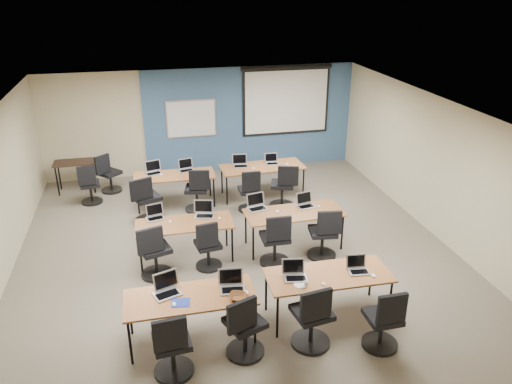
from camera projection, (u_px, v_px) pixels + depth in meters
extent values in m
cube|color=#6B6354|center=(237.00, 253.00, 9.36)|extent=(8.00, 9.00, 0.02)
cube|color=white|center=(235.00, 113.00, 8.28)|extent=(8.00, 9.00, 0.02)
cube|color=beige|center=(203.00, 121.00, 12.84)|extent=(8.00, 0.04, 2.70)
cube|color=beige|center=(325.00, 364.00, 4.80)|extent=(8.00, 0.04, 2.70)
cube|color=beige|center=(439.00, 169.00, 9.65)|extent=(0.04, 9.00, 2.70)
cube|color=#3D5977|center=(250.00, 119.00, 13.07)|extent=(5.50, 0.04, 2.70)
cube|color=beige|center=(191.00, 119.00, 12.68)|extent=(1.28, 0.02, 0.98)
cube|color=white|center=(191.00, 119.00, 12.67)|extent=(1.20, 0.02, 0.90)
cube|color=black|center=(286.00, 100.00, 13.04)|extent=(2.32, 0.03, 1.82)
cube|color=white|center=(286.00, 102.00, 13.05)|extent=(2.20, 0.02, 1.62)
cylinder|color=black|center=(287.00, 68.00, 12.70)|extent=(2.40, 0.10, 0.10)
cube|color=olive|center=(190.00, 297.00, 6.88)|extent=(1.81, 0.75, 0.03)
cylinder|color=black|center=(130.00, 343.00, 6.56)|extent=(0.04, 0.04, 0.70)
cylinder|color=black|center=(255.00, 324.00, 6.91)|extent=(0.04, 0.04, 0.70)
cylinder|color=black|center=(130.00, 314.00, 7.13)|extent=(0.04, 0.04, 0.70)
cylinder|color=black|center=(246.00, 298.00, 7.48)|extent=(0.04, 0.04, 0.70)
cube|color=brown|center=(329.00, 275.00, 7.38)|extent=(1.86, 0.77, 0.03)
cylinder|color=black|center=(277.00, 317.00, 7.06)|extent=(0.04, 0.04, 0.70)
cylinder|color=black|center=(390.00, 300.00, 7.42)|extent=(0.04, 0.04, 0.70)
cylinder|color=black|center=(266.00, 291.00, 7.64)|extent=(0.04, 0.04, 0.70)
cylinder|color=black|center=(371.00, 277.00, 8.00)|extent=(0.04, 0.04, 0.70)
cube|color=brown|center=(185.00, 224.00, 8.91)|extent=(1.73, 0.72, 0.03)
cylinder|color=black|center=(141.00, 255.00, 8.62)|extent=(0.04, 0.04, 0.70)
cylinder|color=black|center=(232.00, 245.00, 8.95)|extent=(0.04, 0.04, 0.70)
cylinder|color=black|center=(140.00, 239.00, 9.16)|extent=(0.04, 0.04, 0.70)
cylinder|color=black|center=(226.00, 230.00, 9.49)|extent=(0.04, 0.04, 0.70)
cube|color=#8E5F38|center=(294.00, 213.00, 9.33)|extent=(1.84, 0.77, 0.03)
cylinder|color=black|center=(253.00, 243.00, 9.01)|extent=(0.04, 0.04, 0.70)
cylinder|color=black|center=(342.00, 233.00, 9.37)|extent=(0.04, 0.04, 0.70)
cylinder|color=black|center=(246.00, 227.00, 9.59)|extent=(0.04, 0.04, 0.70)
cylinder|color=black|center=(330.00, 218.00, 9.95)|extent=(0.04, 0.04, 0.70)
cube|color=brown|center=(174.00, 175.00, 11.08)|extent=(1.78, 0.74, 0.03)
cylinder|color=black|center=(138.00, 199.00, 10.77)|extent=(0.04, 0.04, 0.70)
cylinder|color=black|center=(214.00, 192.00, 11.12)|extent=(0.04, 0.04, 0.70)
cylinder|color=black|center=(138.00, 188.00, 11.33)|extent=(0.04, 0.04, 0.70)
cylinder|color=black|center=(210.00, 182.00, 11.67)|extent=(0.04, 0.04, 0.70)
cube|color=#A3642C|center=(262.00, 167.00, 11.58)|extent=(1.93, 0.80, 0.03)
cylinder|color=black|center=(227.00, 190.00, 11.23)|extent=(0.04, 0.04, 0.70)
cylinder|color=black|center=(303.00, 183.00, 11.60)|extent=(0.04, 0.04, 0.70)
cylinder|color=black|center=(222.00, 179.00, 11.84)|extent=(0.04, 0.04, 0.70)
cylinder|color=black|center=(295.00, 173.00, 12.21)|extent=(0.04, 0.04, 0.70)
cube|color=#AFAFB1|center=(167.00, 294.00, 6.90)|extent=(0.36, 0.26, 0.02)
cube|color=black|center=(167.00, 294.00, 6.88)|extent=(0.31, 0.15, 0.00)
cube|color=#AFAFB1|center=(166.00, 280.00, 6.97)|extent=(0.36, 0.07, 0.25)
cube|color=black|center=(166.00, 280.00, 6.96)|extent=(0.32, 0.05, 0.20)
ellipsoid|color=white|center=(174.00, 304.00, 6.69)|extent=(0.08, 0.10, 0.03)
cylinder|color=black|center=(174.00, 370.00, 6.55)|extent=(0.53, 0.53, 0.05)
cylinder|color=black|center=(173.00, 358.00, 6.47)|extent=(0.06, 0.06, 0.47)
cube|color=black|center=(172.00, 341.00, 6.36)|extent=(0.47, 0.47, 0.08)
cube|color=black|center=(170.00, 334.00, 6.05)|extent=(0.42, 0.06, 0.44)
cube|color=#BEBEBE|center=(232.00, 290.00, 6.99)|extent=(0.35, 0.25, 0.02)
cube|color=black|center=(233.00, 290.00, 6.97)|extent=(0.30, 0.15, 0.00)
cube|color=#BEBEBE|center=(231.00, 277.00, 7.06)|extent=(0.35, 0.06, 0.24)
cube|color=black|center=(231.00, 277.00, 7.05)|extent=(0.31, 0.05, 0.20)
ellipsoid|color=white|center=(246.00, 292.00, 6.93)|extent=(0.08, 0.11, 0.04)
cylinder|color=black|center=(245.00, 351.00, 6.89)|extent=(0.53, 0.53, 0.05)
cylinder|color=black|center=(245.00, 339.00, 6.80)|extent=(0.06, 0.06, 0.47)
cube|color=black|center=(245.00, 323.00, 6.69)|extent=(0.47, 0.47, 0.08)
cube|color=black|center=(242.00, 315.00, 6.39)|extent=(0.43, 0.06, 0.44)
cube|color=#ABABB7|center=(296.00, 278.00, 7.26)|extent=(0.33, 0.24, 0.02)
cube|color=black|center=(296.00, 278.00, 7.24)|extent=(0.28, 0.14, 0.00)
cube|color=#ABABB7|center=(293.00, 266.00, 7.33)|extent=(0.33, 0.06, 0.23)
cube|color=black|center=(293.00, 266.00, 7.32)|extent=(0.29, 0.04, 0.19)
ellipsoid|color=white|center=(324.00, 284.00, 7.12)|extent=(0.06, 0.09, 0.03)
cylinder|color=black|center=(310.00, 342.00, 7.06)|extent=(0.56, 0.56, 0.05)
cylinder|color=black|center=(311.00, 329.00, 6.97)|extent=(0.06, 0.06, 0.49)
cube|color=black|center=(312.00, 312.00, 6.86)|extent=(0.49, 0.49, 0.08)
cube|color=black|center=(316.00, 305.00, 6.54)|extent=(0.45, 0.06, 0.44)
cube|color=#B6B6B9|center=(359.00, 272.00, 7.42)|extent=(0.30, 0.22, 0.02)
cube|color=black|center=(359.00, 272.00, 7.40)|extent=(0.25, 0.13, 0.00)
cube|color=#B6B6B9|center=(356.00, 261.00, 7.48)|extent=(0.30, 0.06, 0.21)
cube|color=black|center=(356.00, 261.00, 7.47)|extent=(0.26, 0.04, 0.17)
ellipsoid|color=white|center=(374.00, 276.00, 7.32)|extent=(0.07, 0.10, 0.04)
cylinder|color=black|center=(379.00, 344.00, 7.02)|extent=(0.51, 0.51, 0.05)
cylinder|color=black|center=(381.00, 332.00, 6.94)|extent=(0.06, 0.06, 0.45)
cube|color=black|center=(383.00, 317.00, 6.84)|extent=(0.45, 0.45, 0.08)
cube|color=black|center=(392.00, 309.00, 6.54)|extent=(0.41, 0.06, 0.44)
cube|color=#A3A4AF|center=(155.00, 218.00, 9.05)|extent=(0.31, 0.23, 0.02)
cube|color=black|center=(155.00, 218.00, 9.03)|extent=(0.27, 0.13, 0.00)
cube|color=#A3A4AF|center=(155.00, 210.00, 9.12)|extent=(0.31, 0.06, 0.22)
cube|color=black|center=(155.00, 210.00, 9.11)|extent=(0.28, 0.04, 0.18)
ellipsoid|color=white|center=(170.00, 222.00, 8.94)|extent=(0.06, 0.09, 0.03)
cylinder|color=black|center=(157.00, 274.00, 8.68)|extent=(0.55, 0.55, 0.05)
cylinder|color=black|center=(156.00, 263.00, 8.59)|extent=(0.06, 0.06, 0.48)
cube|color=black|center=(155.00, 249.00, 8.48)|extent=(0.48, 0.48, 0.08)
cube|color=black|center=(150.00, 241.00, 8.17)|extent=(0.44, 0.06, 0.44)
cube|color=#AAABB4|center=(205.00, 216.00, 9.15)|extent=(0.35, 0.26, 0.02)
cube|color=black|center=(205.00, 216.00, 9.12)|extent=(0.30, 0.15, 0.00)
cube|color=#AAABB4|center=(203.00, 206.00, 9.22)|extent=(0.35, 0.06, 0.24)
cube|color=black|center=(204.00, 206.00, 9.21)|extent=(0.31, 0.05, 0.20)
ellipsoid|color=white|center=(220.00, 218.00, 9.06)|extent=(0.08, 0.10, 0.03)
cylinder|color=black|center=(209.00, 265.00, 8.92)|extent=(0.47, 0.47, 0.05)
cylinder|color=black|center=(208.00, 257.00, 8.85)|extent=(0.06, 0.06, 0.42)
cube|color=black|center=(208.00, 244.00, 8.75)|extent=(0.42, 0.42, 0.08)
cube|color=black|center=(207.00, 235.00, 8.47)|extent=(0.38, 0.06, 0.44)
cube|color=#BEBEBF|center=(257.00, 209.00, 9.43)|extent=(0.36, 0.26, 0.02)
cube|color=black|center=(258.00, 209.00, 9.41)|extent=(0.30, 0.15, 0.00)
cube|color=#BEBEBF|center=(256.00, 199.00, 9.50)|extent=(0.36, 0.07, 0.25)
cube|color=black|center=(256.00, 199.00, 9.49)|extent=(0.32, 0.05, 0.20)
ellipsoid|color=white|center=(277.00, 211.00, 9.32)|extent=(0.07, 0.11, 0.04)
cylinder|color=black|center=(274.00, 261.00, 9.06)|extent=(0.54, 0.54, 0.05)
cylinder|color=black|center=(275.00, 251.00, 8.97)|extent=(0.06, 0.06, 0.48)
cube|color=black|center=(275.00, 237.00, 8.86)|extent=(0.48, 0.48, 0.08)
cube|color=black|center=(279.00, 229.00, 8.55)|extent=(0.44, 0.06, 0.44)
cube|color=silver|center=(306.00, 206.00, 9.52)|extent=(0.33, 0.24, 0.02)
cube|color=black|center=(306.00, 206.00, 9.50)|extent=(0.28, 0.14, 0.00)
cube|color=silver|center=(304.00, 198.00, 9.59)|extent=(0.33, 0.06, 0.23)
cube|color=black|center=(304.00, 198.00, 9.58)|extent=(0.29, 0.04, 0.19)
ellipsoid|color=white|center=(319.00, 206.00, 9.54)|extent=(0.08, 0.10, 0.03)
cylinder|color=black|center=(321.00, 255.00, 9.27)|extent=(0.53, 0.53, 0.05)
cylinder|color=black|center=(322.00, 245.00, 9.18)|extent=(0.06, 0.06, 0.47)
cube|color=black|center=(323.00, 231.00, 9.07)|extent=(0.47, 0.47, 0.08)
cube|color=black|center=(329.00, 223.00, 8.78)|extent=(0.43, 0.06, 0.44)
cube|color=silver|center=(154.00, 173.00, 11.11)|extent=(0.35, 0.26, 0.02)
cube|color=black|center=(154.00, 173.00, 11.09)|extent=(0.30, 0.15, 0.00)
cube|color=silver|center=(153.00, 166.00, 11.18)|extent=(0.35, 0.07, 0.24)
cube|color=black|center=(153.00, 166.00, 11.18)|extent=(0.31, 0.05, 0.20)
ellipsoid|color=white|center=(161.00, 174.00, 11.08)|extent=(0.07, 0.10, 0.03)
cylinder|color=black|center=(149.00, 220.00, 10.59)|extent=(0.58, 0.58, 0.05)
cylinder|color=black|center=(148.00, 210.00, 10.50)|extent=(0.06, 0.06, 0.51)
cube|color=black|center=(147.00, 197.00, 10.38)|extent=(0.51, 0.51, 0.08)
cube|color=black|center=(141.00, 189.00, 10.06)|extent=(0.47, 0.06, 0.44)
cube|color=silver|center=(186.00, 171.00, 11.28)|extent=(0.33, 0.24, 0.02)
cube|color=black|center=(186.00, 170.00, 11.26)|extent=(0.28, 0.14, 0.00)
cube|color=silver|center=(186.00, 163.00, 11.35)|extent=(0.33, 0.06, 0.23)
cube|color=black|center=(186.00, 164.00, 11.34)|extent=(0.29, 0.04, 0.19)
ellipsoid|color=white|center=(200.00, 173.00, 11.15)|extent=(0.06, 0.10, 0.03)
cylinder|color=black|center=(198.00, 209.00, 11.09)|extent=(0.54, 0.54, 0.05)
cylinder|color=black|center=(197.00, 200.00, 11.00)|extent=(0.06, 0.06, 0.48)
cube|color=black|center=(196.00, 189.00, 10.89)|extent=(0.48, 0.48, 0.08)
cube|color=black|center=(199.00, 180.00, 10.60)|extent=(0.44, 0.06, 0.44)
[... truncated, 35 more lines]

